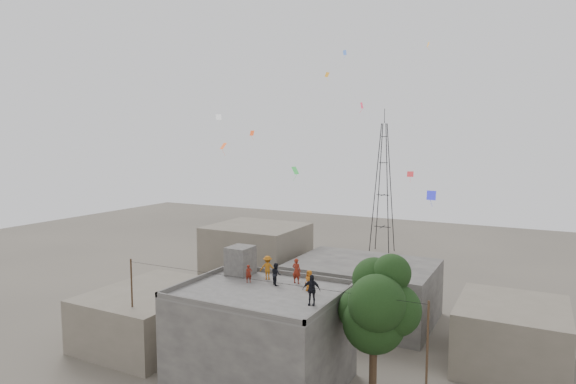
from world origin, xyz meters
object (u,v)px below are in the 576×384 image
(transmission_tower, at_px, (383,188))
(person_red_adult, at_px, (296,271))
(stair_head_box, at_px, (240,261))
(person_dark_adult, at_px, (311,290))
(tree, at_px, (378,306))

(transmission_tower, bearing_deg, person_red_adult, -82.03)
(person_red_adult, bearing_deg, stair_head_box, 1.93)
(person_red_adult, xyz_separation_m, person_dark_adult, (2.67, -3.42, 0.05))
(stair_head_box, distance_m, person_red_adult, 4.45)
(stair_head_box, bearing_deg, tree, -10.74)
(tree, xyz_separation_m, person_red_adult, (-6.12, 1.94, 0.83))
(stair_head_box, distance_m, person_dark_adult, 7.93)
(tree, bearing_deg, person_dark_adult, -156.77)
(tree, distance_m, person_dark_adult, 3.86)
(transmission_tower, xyz_separation_m, person_red_adult, (5.25, -37.46, -2.13))
(stair_head_box, height_order, person_dark_adult, stair_head_box)
(person_red_adult, bearing_deg, transmission_tower, -79.29)
(tree, relative_size, transmission_tower, 0.45)
(tree, relative_size, person_red_adult, 5.44)
(stair_head_box, height_order, transmission_tower, transmission_tower)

